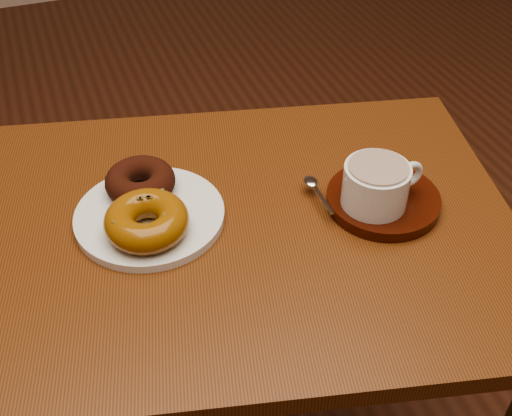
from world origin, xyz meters
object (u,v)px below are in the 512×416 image
object	(u,v)px
cafe_table	(244,278)
saucer	(383,200)
donut_plate	(150,216)
coffee_cup	(377,184)

from	to	relation	value
cafe_table	saucer	xyz separation A→B (m)	(0.21, -0.04, 0.13)
cafe_table	saucer	world-z (taller)	saucer
cafe_table	donut_plate	world-z (taller)	donut_plate
cafe_table	donut_plate	distance (m)	0.18
donut_plate	saucer	size ratio (longest dim) A/B	1.29
saucer	coffee_cup	bearing A→B (deg)	-156.83
saucer	coffee_cup	xyz separation A→B (m)	(-0.02, -0.01, 0.04)
coffee_cup	donut_plate	bearing A→B (deg)	160.27
cafe_table	coffee_cup	xyz separation A→B (m)	(0.19, -0.05, 0.17)
cafe_table	coffee_cup	distance (m)	0.25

